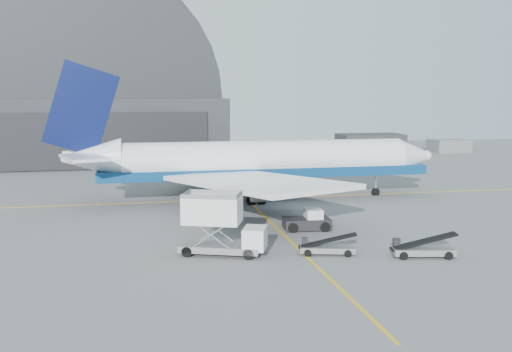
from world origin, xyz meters
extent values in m
plane|color=#565659|center=(0.00, 0.00, 0.00)|extent=(200.00, 200.00, 0.00)
cube|color=orange|center=(0.00, 20.00, 0.01)|extent=(80.00, 0.25, 0.02)
cube|color=orange|center=(0.00, -2.00, 0.01)|extent=(0.25, 40.00, 0.02)
cube|color=black|center=(-22.00, 65.00, 6.00)|extent=(50.00, 28.00, 12.00)
cube|color=black|center=(-22.00, 50.90, 5.00)|extent=(42.00, 0.40, 9.50)
cube|color=black|center=(38.00, 72.00, 0.00)|extent=(14.00, 8.00, 4.00)
cube|color=slate|center=(55.00, 68.00, 0.00)|extent=(8.00, 6.00, 2.80)
cylinder|color=white|center=(2.35, 19.17, 4.90)|extent=(33.94, 4.53, 4.53)
cone|color=white|center=(21.39, 19.17, 4.90)|extent=(4.15, 4.53, 4.53)
sphere|color=white|center=(23.28, 19.17, 4.90)|extent=(1.32, 1.32, 1.32)
cone|color=white|center=(-17.93, 19.17, 5.47)|extent=(6.60, 4.53, 4.53)
cube|color=black|center=(20.26, 19.17, 5.47)|extent=(2.45, 2.07, 0.66)
cube|color=navy|center=(2.35, 19.17, 3.44)|extent=(39.60, 4.57, 1.13)
cube|color=white|center=(-1.43, 7.85, 3.96)|extent=(17.39, 23.12, 1.38)
cube|color=white|center=(-1.43, 30.48, 3.96)|extent=(17.39, 23.12, 1.38)
cube|color=white|center=(-18.40, 14.92, 6.03)|extent=(5.77, 7.89, 0.33)
cube|color=white|center=(-18.40, 23.41, 6.03)|extent=(5.77, 7.89, 0.33)
cube|color=#08103B|center=(-18.87, 19.17, 11.03)|extent=(8.74, 0.47, 10.86)
cylinder|color=gray|center=(1.40, 11.62, 2.45)|extent=(4.90, 2.55, 2.55)
cylinder|color=gray|center=(1.40, 26.71, 2.45)|extent=(4.90, 2.55, 2.55)
cylinder|color=#A5A5AA|center=(16.49, 19.17, 1.32)|extent=(0.26, 0.26, 2.64)
cylinder|color=black|center=(16.49, 19.17, 0.42)|extent=(1.04, 0.33, 1.04)
cylinder|color=black|center=(0.46, 16.15, 0.52)|extent=(1.23, 0.42, 1.23)
cylinder|color=black|center=(0.46, 22.18, 0.52)|extent=(1.23, 0.42, 1.23)
cube|color=slate|center=(-6.52, -3.68, 0.58)|extent=(6.85, 4.60, 0.53)
cube|color=silver|center=(-3.93, -4.64, 1.43)|extent=(2.44, 2.88, 1.70)
cube|color=black|center=(-3.19, -4.91, 1.70)|extent=(0.78, 1.92, 0.95)
cube|color=silver|center=(-7.11, -3.46, 3.61)|extent=(5.10, 4.03, 2.12)
cylinder|color=black|center=(-4.62, -5.57, 0.42)|extent=(0.91, 0.59, 0.85)
cylinder|color=black|center=(-3.84, -3.48, 0.42)|extent=(0.91, 0.59, 0.85)
cylinder|color=black|center=(-9.19, -3.88, 0.42)|extent=(0.91, 0.59, 0.85)
cylinder|color=black|center=(-8.42, -1.79, 0.42)|extent=(0.91, 0.59, 0.85)
cube|color=black|center=(2.63, 3.16, 0.60)|extent=(4.50, 2.71, 0.97)
cube|color=silver|center=(3.28, 3.11, 1.46)|extent=(1.66, 2.06, 0.97)
cylinder|color=black|center=(4.06, 1.97, 0.43)|extent=(1.00, 0.45, 0.97)
cylinder|color=black|center=(4.23, 4.13, 0.43)|extent=(1.00, 0.45, 0.97)
cylinder|color=black|center=(1.04, 2.20, 0.43)|extent=(1.00, 0.45, 0.97)
cylinder|color=black|center=(1.20, 4.36, 0.43)|extent=(1.00, 0.45, 0.97)
cube|color=slate|center=(1.77, -5.40, 0.44)|extent=(4.53, 2.49, 0.44)
cube|color=black|center=(1.77, -5.40, 1.13)|extent=(4.68, 2.08, 1.25)
cube|color=black|center=(0.20, -4.44, 0.93)|extent=(0.57, 0.50, 0.59)
cylinder|color=black|center=(3.12, -6.45, 0.29)|extent=(0.63, 0.38, 0.59)
cylinder|color=black|center=(3.46, -5.12, 0.29)|extent=(0.63, 0.38, 0.59)
cylinder|color=black|center=(0.09, -5.67, 0.29)|extent=(0.63, 0.38, 0.59)
cylinder|color=black|center=(0.43, -4.35, 0.29)|extent=(0.63, 0.38, 0.59)
cube|color=slate|center=(8.89, -7.61, 0.49)|extent=(5.00, 2.49, 0.49)
cube|color=black|center=(8.89, -7.61, 1.25)|extent=(5.20, 2.01, 1.39)
cube|color=black|center=(7.08, -6.65, 1.03)|extent=(0.61, 0.53, 0.65)
cylinder|color=black|center=(10.46, -8.68, 0.33)|extent=(0.69, 0.39, 0.65)
cylinder|color=black|center=(10.74, -7.18, 0.33)|extent=(0.69, 0.39, 0.65)
cylinder|color=black|center=(7.04, -8.03, 0.33)|extent=(0.69, 0.39, 0.65)
cylinder|color=black|center=(7.33, -6.53, 0.33)|extent=(0.69, 0.39, 0.65)
cube|color=#F25F07|center=(-2.96, -3.17, 0.02)|extent=(0.38, 0.38, 0.03)
cone|color=#F25F07|center=(-2.96, -3.17, 0.28)|extent=(0.38, 0.38, 0.55)
camera|label=1|loc=(-12.62, -47.31, 12.53)|focal=40.00mm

